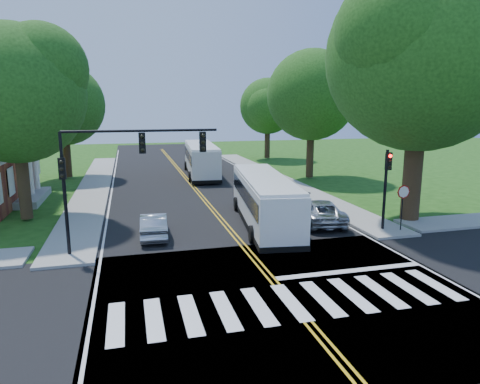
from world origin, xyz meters
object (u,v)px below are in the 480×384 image
object	(u,v)px
signal_ne	(386,179)
signal_nw	(117,162)
bus_lead	(264,199)
hatchback	(154,225)
dark_sedan	(285,196)
bus_follow	(201,159)
suv	(319,211)

from	to	relation	value
signal_ne	signal_nw	bearing A→B (deg)	-179.95
bus_lead	hatchback	bearing A→B (deg)	15.69
bus_lead	dark_sedan	world-z (taller)	bus_lead
signal_nw	bus_follow	xyz separation A→B (m)	(7.59, 22.17, -2.71)
bus_lead	signal_ne	bearing A→B (deg)	160.47
bus_lead	bus_follow	xyz separation A→B (m)	(-0.48, 19.08, 0.14)
signal_nw	bus_lead	size ratio (longest dim) A/B	0.63
hatchback	signal_ne	bearing A→B (deg)	172.92
signal_ne	suv	size ratio (longest dim) A/B	0.87
signal_ne	suv	distance (m)	4.31
signal_nw	bus_lead	distance (m)	9.10
signal_nw	hatchback	xyz separation A→B (m)	(1.64, 2.19, -3.72)
signal_nw	bus_follow	size ratio (longest dim) A/B	0.58
signal_nw	signal_ne	distance (m)	14.13
signal_ne	bus_follow	size ratio (longest dim) A/B	0.36
suv	signal_ne	bearing A→B (deg)	148.98
signal_nw	suv	size ratio (longest dim) A/B	1.41
signal_nw	hatchback	distance (m)	4.62
signal_ne	suv	bearing A→B (deg)	137.28
signal_nw	dark_sedan	size ratio (longest dim) A/B	1.75
bus_follow	dark_sedan	world-z (taller)	bus_follow
dark_sedan	signal_nw	bearing A→B (deg)	22.53
hatchback	suv	distance (m)	9.72
signal_ne	dark_sedan	size ratio (longest dim) A/B	1.08
suv	dark_sedan	world-z (taller)	suv
bus_follow	signal_ne	bearing A→B (deg)	111.00
signal_ne	bus_lead	world-z (taller)	signal_ne
bus_follow	signal_nw	bearing A→B (deg)	75.85
signal_ne	bus_lead	distance (m)	6.88
bus_lead	bus_follow	bearing A→B (deg)	-80.83
bus_follow	suv	distance (m)	20.05
bus_lead	suv	distance (m)	3.43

